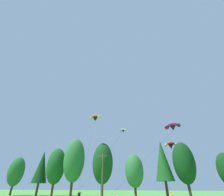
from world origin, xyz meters
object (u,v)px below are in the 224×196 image
parafoil_kite_high_white (123,130)px  parafoil_kite_low_orange (95,118)px  parafoil_kite_far_red_yellow (171,145)px  kite_flyer_near (79,195)px  utility_pole (102,174)px  parafoil_kite_mid_magenta (173,126)px

parafoil_kite_high_white → parafoil_kite_low_orange: (-7.28, -3.23, 3.21)m
parafoil_kite_high_white → parafoil_kite_far_red_yellow: size_ratio=0.75×
parafoil_kite_high_white → kite_flyer_near: bearing=-115.3°
kite_flyer_near → utility_pole: bearing=77.1°
utility_pole → parafoil_kite_far_red_yellow: bearing=31.3°
parafoil_kite_mid_magenta → parafoil_kite_low_orange: parafoil_kite_low_orange is taller
kite_flyer_near → parafoil_kite_mid_magenta: parafoil_kite_mid_magenta is taller
parafoil_kite_low_orange → parafoil_kite_high_white: bearing=24.0°
kite_flyer_near → parafoil_kite_high_white: (5.94, 12.56, 14.90)m
utility_pole → parafoil_kite_mid_magenta: parafoil_kite_mid_magenta is taller
utility_pole → parafoil_kite_mid_magenta: bearing=-4.3°
kite_flyer_near → parafoil_kite_far_red_yellow: size_ratio=0.09×
utility_pole → kite_flyer_near: (-1.75, -7.63, -3.84)m
parafoil_kite_high_white → parafoil_kite_low_orange: bearing=-156.0°
kite_flyer_near → parafoil_kite_low_orange: size_ratio=0.09×
parafoil_kite_mid_magenta → parafoil_kite_low_orange: bearing=171.4°
parafoil_kite_far_red_yellow → parafoil_kite_high_white: bearing=-157.4°
parafoil_kite_far_red_yellow → kite_flyer_near: bearing=-136.0°
parafoil_kite_far_red_yellow → parafoil_kite_low_orange: (-19.72, -8.40, 6.73)m
kite_flyer_near → parafoil_kite_far_red_yellow: (18.39, 17.73, 11.39)m
parafoil_kite_high_white → parafoil_kite_far_red_yellow: (12.45, 5.17, -3.51)m
utility_pole → parafoil_kite_far_red_yellow: size_ratio=0.46×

